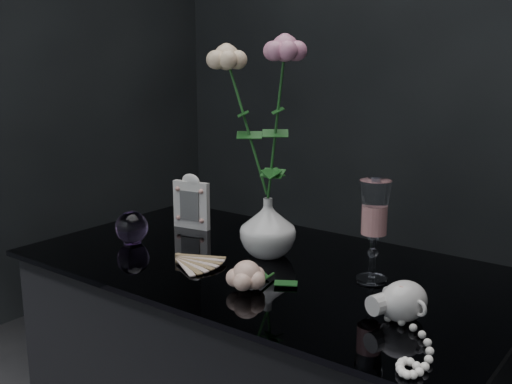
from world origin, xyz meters
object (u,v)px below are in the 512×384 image
Objects in this scene: paperweight at (132,227)px; pearl_jar at (404,299)px; vase at (268,227)px; wine_glass at (374,231)px; loose_rose at (247,275)px; picture_frame at (191,201)px.

pearl_jar is at bearing -1.47° from paperweight.
paperweight is at bearing -159.11° from vase.
wine_glass is 0.19m from pearl_jar.
vase reaches higher than loose_rose.
pearl_jar is (0.38, -0.14, -0.03)m from vase.
loose_rose is at bearing -42.95° from picture_frame.
paperweight is (-0.02, -0.18, -0.03)m from picture_frame.
picture_frame reaches higher than vase.
paperweight is (-0.57, -0.12, -0.06)m from wine_glass.
loose_rose is 0.30m from pearl_jar.
wine_glass is 2.61× the size of paperweight.
wine_glass reaches higher than vase.
vase is 0.91× the size of picture_frame.
pearl_jar is at bearing 9.30° from loose_rose.
loose_rose is 0.67× the size of pearl_jar.
pearl_jar is at bearing -47.40° from wine_glass.
picture_frame is (-0.54, 0.06, -0.03)m from wine_glass.
wine_glass is at bearing 152.68° from pearl_jar.
vase is 0.21m from loose_rose.
wine_glass is at bearing -0.49° from vase.
vase is 0.33m from paperweight.
vase is 0.40m from pearl_jar.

